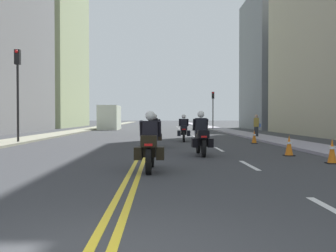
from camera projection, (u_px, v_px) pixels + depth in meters
The scene contains 20 objects.
ground_plane at pixel (154, 128), 51.81m from camera, with size 264.00×264.00×0.00m, color #35373A.
sidewalk_left at pixel (95, 128), 51.64m from camera, with size 2.11×144.00×0.12m, color gray.
sidewalk_right at pixel (213, 128), 51.98m from camera, with size 2.11×144.00×0.12m, color #96919D.
centreline_yellow_inner at pixel (153, 128), 51.81m from camera, with size 0.12×132.00×0.01m, color yellow.
centreline_yellow_outer at pixel (155, 128), 51.81m from camera, with size 0.12×132.00×0.01m, color yellow.
lane_dashes_white at pixel (192, 135), 32.89m from camera, with size 0.14×56.40×0.01m.
building_left_2 at pixel (48, 23), 60.42m from camera, with size 8.62×20.86×31.25m.
building_right_2 at pixel (286, 62), 49.78m from camera, with size 9.27×12.46×16.45m.
motorcycle_0 at pixel (150, 147), 10.61m from camera, with size 0.77×2.14×1.59m.
motorcycle_1 at pixel (201, 138), 14.95m from camera, with size 0.77×2.25×1.67m.
motorcycle_2 at pixel (154, 133), 19.21m from camera, with size 0.78×2.19×1.60m.
motorcycle_3 at pixel (184, 130), 23.79m from camera, with size 0.78×2.11×1.61m.
motorcycle_4 at pixel (154, 128), 28.26m from camera, with size 0.77×2.19×1.67m.
traffic_cone_0 at pixel (289, 146), 14.83m from camera, with size 0.37×0.37×0.76m.
traffic_cone_1 at pixel (254, 137), 21.96m from camera, with size 0.34×0.34×0.74m.
traffic_cone_2 at pixel (332, 151), 12.33m from camera, with size 0.33×0.33×0.77m.
traffic_light_near at pixel (18, 79), 21.57m from camera, with size 0.28×0.38×5.05m.
traffic_light_far at pixel (213, 103), 47.41m from camera, with size 0.28×0.38×4.43m.
pedestrian_0 at pixel (256, 126), 27.67m from camera, with size 0.50×0.30×1.63m.
parked_truck at pixel (110, 119), 47.46m from camera, with size 2.20×6.50×2.80m.
Camera 1 is at (0.63, -3.82, 1.41)m, focal length 43.07 mm.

